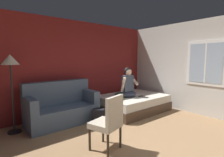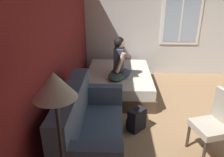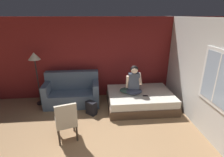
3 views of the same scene
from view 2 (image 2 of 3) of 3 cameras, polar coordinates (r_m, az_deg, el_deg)
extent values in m
cube|color=maroon|center=(3.51, -15.03, 6.22)|extent=(10.42, 0.16, 2.70)
cube|color=silver|center=(6.40, 20.77, 12.73)|extent=(0.16, 7.27, 2.70)
cube|color=white|center=(6.18, 17.59, 14.09)|extent=(0.02, 1.04, 1.24)
cube|color=#9EB2C6|center=(6.17, 17.62, 14.07)|extent=(0.01, 0.88, 1.08)
cube|color=white|center=(6.17, 17.62, 14.07)|extent=(0.01, 0.04, 1.08)
cube|color=#4C3828|center=(5.20, 1.70, -1.99)|extent=(2.03, 1.50, 0.26)
cube|color=beige|center=(5.10, 1.73, 0.46)|extent=(1.97, 1.46, 0.22)
cube|color=#47566B|center=(3.34, -4.48, -15.91)|extent=(1.70, 0.81, 0.44)
cube|color=#47566B|center=(3.09, -10.37, -8.02)|extent=(1.70, 0.25, 0.60)
cube|color=#47566B|center=(3.77, -3.43, -4.13)|extent=(0.18, 0.80, 0.32)
cylinder|color=#382D23|center=(3.64, 19.27, -13.97)|extent=(0.04, 0.04, 0.40)
cylinder|color=#382D23|center=(3.40, 22.95, -17.53)|extent=(0.04, 0.04, 0.40)
cylinder|color=#382D23|center=(3.85, 24.27, -12.62)|extent=(0.04, 0.04, 0.40)
cube|color=#B2A893|center=(3.48, 24.31, -11.63)|extent=(0.57, 0.57, 0.10)
ellipsoid|color=#383D51|center=(4.82, 2.26, 1.50)|extent=(0.56, 0.49, 0.16)
cube|color=#3F4756|center=(4.72, 1.84, 5.16)|extent=(0.35, 0.23, 0.48)
cylinder|color=beige|center=(4.53, 2.18, 4.14)|extent=(0.10, 0.22, 0.44)
cylinder|color=beige|center=(4.84, 3.03, 6.84)|extent=(0.12, 0.38, 0.29)
sphere|color=beige|center=(4.62, 2.14, 9.23)|extent=(0.21, 0.21, 0.21)
ellipsoid|color=black|center=(4.62, 1.89, 9.42)|extent=(0.25, 0.24, 0.23)
cube|color=black|center=(3.84, 6.50, -10.63)|extent=(0.34, 0.34, 0.40)
cube|color=black|center=(3.95, 5.14, -11.08)|extent=(0.21, 0.20, 0.18)
torus|color=black|center=(3.72, 6.65, -7.86)|extent=(0.07, 0.07, 0.09)
ellipsoid|color=#385147|center=(4.66, 1.24, 0.66)|extent=(0.54, 0.44, 0.14)
cube|color=black|center=(5.14, 4.59, 1.95)|extent=(0.15, 0.09, 0.01)
cone|color=beige|center=(1.77, -14.84, -1.66)|extent=(0.36, 0.36, 0.22)
camera|label=1|loc=(3.84, 75.91, -5.46)|focal=28.00mm
camera|label=3|loc=(5.90, 60.61, 16.41)|focal=28.00mm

